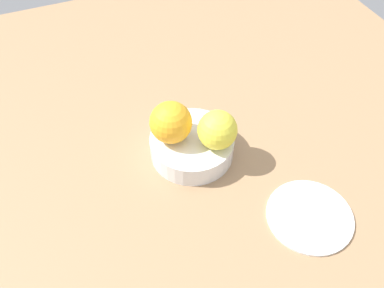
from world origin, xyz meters
TOP-DOWN VIEW (x-y plane):
  - ground_plane at (0.00, 0.00)cm, footprint 110.00×110.00cm
  - fruit_bowl at (0.00, 0.00)cm, footprint 13.35×13.35cm
  - orange_in_bowl_0 at (2.88, -1.38)cm, footprint 6.53×6.53cm
  - orange_in_bowl_1 at (-3.06, 2.50)cm, footprint 6.05×6.05cm
  - side_plate at (-11.04, 17.49)cm, footprint 12.41×12.41cm

SIDE VIEW (x-z plane):
  - ground_plane at x=0.00cm, z-range -2.00..0.00cm
  - side_plate at x=-11.04cm, z-range 0.00..0.80cm
  - fruit_bowl at x=0.00cm, z-range -0.10..3.54cm
  - orange_in_bowl_1 at x=-3.06cm, z-range 3.64..9.69cm
  - orange_in_bowl_0 at x=2.88cm, z-range 3.64..10.17cm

